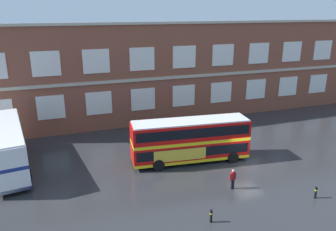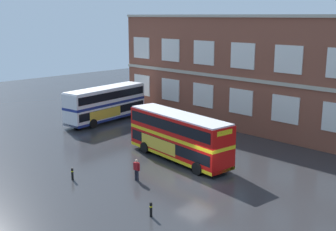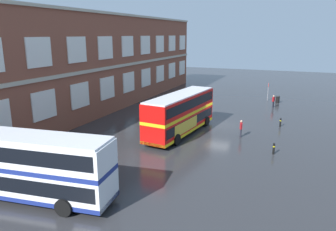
{
  "view_description": "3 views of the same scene",
  "coord_description": "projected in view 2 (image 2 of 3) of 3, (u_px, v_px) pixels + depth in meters",
  "views": [
    {
      "loc": [
        -16.08,
        -23.51,
        13.81
      ],
      "look_at": [
        -6.39,
        4.1,
        4.36
      ],
      "focal_mm": 35.27,
      "sensor_mm": 36.0,
      "label": 1
    },
    {
      "loc": [
        20.51,
        -23.23,
        12.36
      ],
      "look_at": [
        -6.85,
        3.76,
        3.44
      ],
      "focal_mm": 46.29,
      "sensor_mm": 36.0,
      "label": 2
    },
    {
      "loc": [
        -33.75,
        -8.0,
        9.84
      ],
      "look_at": [
        -9.17,
        2.32,
        3.01
      ],
      "focal_mm": 34.04,
      "sensor_mm": 36.0,
      "label": 3
    }
  ],
  "objects": [
    {
      "name": "ground_plane",
      "position": [
        213.0,
        175.0,
        34.28
      ],
      "size": [
        120.0,
        120.0,
        0.0
      ],
      "primitive_type": "plane",
      "color": "#2B2B2D"
    },
    {
      "name": "brick_terminal_building",
      "position": [
        332.0,
        81.0,
        42.58
      ],
      "size": [
        53.01,
        8.19,
        12.45
      ],
      "color": "brown",
      "rests_on": "ground"
    },
    {
      "name": "double_decker_near",
      "position": [
        106.0,
        103.0,
        51.41
      ],
      "size": [
        4.0,
        11.24,
        4.07
      ],
      "color": "silver",
      "rests_on": "ground"
    },
    {
      "name": "double_decker_middle",
      "position": [
        179.0,
        136.0,
        37.57
      ],
      "size": [
        11.21,
        3.75,
        4.07
      ],
      "color": "red",
      "rests_on": "ground"
    },
    {
      "name": "second_passenger",
      "position": [
        137.0,
        169.0,
        32.99
      ],
      "size": [
        0.64,
        0.3,
        1.7
      ],
      "color": "black",
      "rests_on": "ground"
    },
    {
      "name": "safety_bollard_west",
      "position": [
        151.0,
        209.0,
        27.13
      ],
      "size": [
        0.19,
        0.19,
        0.95
      ],
      "color": "black",
      "rests_on": "ground"
    },
    {
      "name": "safety_bollard_east",
      "position": [
        72.0,
        174.0,
        33.25
      ],
      "size": [
        0.19,
        0.19,
        0.95
      ],
      "color": "black",
      "rests_on": "ground"
    }
  ]
}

